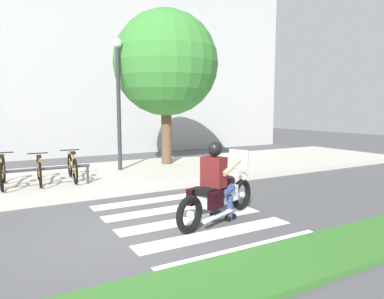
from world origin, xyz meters
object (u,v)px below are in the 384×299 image
object	(u,v)px
bicycle_3	(72,167)
street_lamp	(118,93)
motorcycle	(219,195)
bike_rack	(23,172)
rider	(216,176)
bicycle_2	(39,170)
bicycle_1	(3,172)
tree_near_rack	(166,64)

from	to	relation	value
bicycle_3	street_lamp	world-z (taller)	street_lamp
motorcycle	street_lamp	bearing A→B (deg)	91.54
bicycle_3	bike_rack	distance (m)	1.30
bicycle_3	street_lamp	size ratio (longest dim) A/B	0.42
rider	street_lamp	distance (m)	5.40
rider	bicycle_3	world-z (taller)	rider
motorcycle	bicycle_3	size ratio (longest dim) A/B	1.28
bicycle_2	bicycle_3	distance (m)	0.79
street_lamp	rider	bearing A→B (deg)	-89.29
rider	bicycle_1	xyz separation A→B (m)	(-3.21, 4.18, -0.31)
bicycle_1	bike_rack	size ratio (longest dim) A/B	0.58
motorcycle	rider	world-z (taller)	rider
rider	tree_near_rack	size ratio (longest dim) A/B	0.28
bicycle_1	rider	bearing A→B (deg)	-52.49
bike_rack	street_lamp	xyz separation A→B (m)	(2.75, 1.52, 1.90)
bicycle_1	bicycle_2	distance (m)	0.79
rider	bike_rack	bearing A→B (deg)	127.82
bicycle_1	bike_rack	distance (m)	0.68
bicycle_2	street_lamp	world-z (taller)	street_lamp
bike_rack	tree_near_rack	world-z (taller)	tree_near_rack
motorcycle	bicycle_3	bearing A→B (deg)	112.36
bicycle_2	bicycle_3	world-z (taller)	bicycle_3
motorcycle	bicycle_3	xyz separation A→B (m)	(-1.71, 4.15, 0.05)
rider	tree_near_rack	distance (m)	6.36
rider	tree_near_rack	world-z (taller)	tree_near_rack
bicycle_1	bicycle_2	bearing A→B (deg)	0.09
tree_near_rack	bicycle_1	bearing A→B (deg)	-164.43
street_lamp	tree_near_rack	xyz separation A→B (m)	(1.75, 0.40, 0.99)
bike_rack	bicycle_1	bearing A→B (deg)	125.36
bicycle_2	street_lamp	distance (m)	3.22
bicycle_1	street_lamp	distance (m)	3.82
bicycle_1	bicycle_3	distance (m)	1.57
motorcycle	bike_rack	world-z (taller)	motorcycle
bicycle_3	motorcycle	bearing A→B (deg)	-67.64
bicycle_2	bicycle_1	bearing A→B (deg)	-179.91
motorcycle	bicycle_2	size ratio (longest dim) A/B	1.30
street_lamp	motorcycle	bearing A→B (deg)	-88.46
rider	bike_rack	world-z (taller)	rider
rider	bicycle_1	size ratio (longest dim) A/B	0.84
bicycle_1	street_lamp	size ratio (longest dim) A/B	0.42
motorcycle	street_lamp	xyz separation A→B (m)	(-0.14, 5.11, 2.00)
motorcycle	bike_rack	size ratio (longest dim) A/B	0.72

